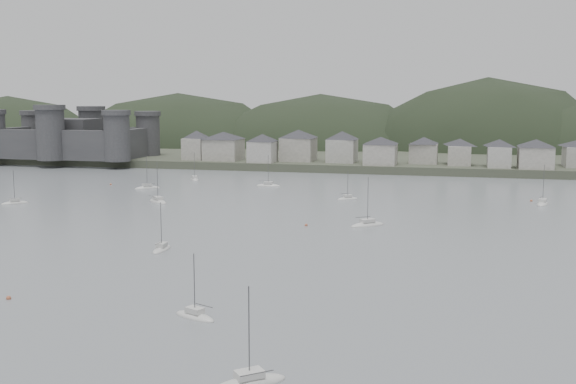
# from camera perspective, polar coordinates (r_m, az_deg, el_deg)

# --- Properties ---
(ground) EXTENTS (900.00, 900.00, 0.00)m
(ground) POSITION_cam_1_polar(r_m,az_deg,el_deg) (96.44, -11.06, -9.48)
(ground) COLOR slate
(ground) RESTS_ON ground
(far_shore_land) EXTENTS (900.00, 250.00, 3.00)m
(far_shore_land) POSITION_cam_1_polar(r_m,az_deg,el_deg) (381.19, 8.09, 3.72)
(far_shore_land) COLOR #383D2D
(far_shore_land) RESTS_ON ground
(forested_ridge) EXTENTS (851.55, 103.94, 102.57)m
(forested_ridge) POSITION_cam_1_polar(r_m,az_deg,el_deg) (356.50, 8.39, 1.36)
(forested_ridge) COLOR black
(forested_ridge) RESTS_ON ground
(castle) EXTENTS (66.00, 43.00, 20.00)m
(castle) POSITION_cam_1_polar(r_m,az_deg,el_deg) (308.14, -17.20, 4.24)
(castle) COLOR #38383B
(castle) RESTS_ON far_shore_land
(waterfront_town) EXTENTS (451.48, 28.46, 12.92)m
(waterfront_town) POSITION_cam_1_polar(r_m,az_deg,el_deg) (267.46, 16.41, 3.28)
(waterfront_town) COLOR gray
(waterfront_town) RESTS_ON far_shore_land
(sailboat_lead) EXTENTS (7.90, 2.83, 10.68)m
(sailboat_lead) POSITION_cam_1_polar(r_m,az_deg,el_deg) (221.79, -1.62, 0.52)
(sailboat_lead) COLOR beige
(sailboat_lead) RESTS_ON ground
(moored_fleet) EXTENTS (243.08, 165.91, 13.16)m
(moored_fleet) POSITION_cam_1_polar(r_m,az_deg,el_deg) (150.20, 1.17, -3.01)
(moored_fleet) COLOR beige
(moored_fleet) RESTS_ON ground
(mooring_buoys) EXTENTS (171.58, 120.49, 0.70)m
(mooring_buoys) POSITION_cam_1_polar(r_m,az_deg,el_deg) (159.21, 4.82, -2.43)
(mooring_buoys) COLOR #AD5939
(mooring_buoys) RESTS_ON ground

